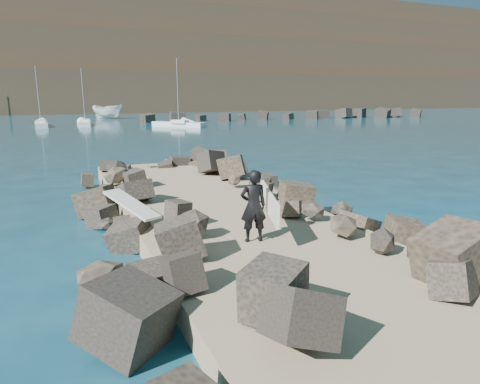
{
  "coord_description": "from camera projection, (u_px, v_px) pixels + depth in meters",
  "views": [
    {
      "loc": [
        -4.8,
        -12.27,
        4.3
      ],
      "look_at": [
        0.0,
        -1.0,
        1.5
      ],
      "focal_mm": 32.0,
      "sensor_mm": 36.0,
      "label": 1
    }
  ],
  "objects": [
    {
      "name": "headland",
      "position": [
        94.0,
        62.0,
        157.57
      ],
      "size": [
        360.0,
        140.0,
        32.0
      ],
      "primitive_type": "cube",
      "color": "#2D4919",
      "rests_on": "ground"
    },
    {
      "name": "sailboat_f",
      "position": [
        225.0,
        110.0,
        112.76
      ],
      "size": [
        1.66,
        6.13,
        7.42
      ],
      "color": "white",
      "rests_on": "ground"
    },
    {
      "name": "sailboat_c",
      "position": [
        179.0,
        124.0,
        58.23
      ],
      "size": [
        6.45,
        6.71,
        9.14
      ],
      "color": "white",
      "rests_on": "ground"
    },
    {
      "name": "boat_imported",
      "position": [
        108.0,
        111.0,
        77.54
      ],
      "size": [
        6.25,
        6.81,
        2.6
      ],
      "primitive_type": "imported",
      "rotation": [
        0.0,
        0.0,
        0.69
      ],
      "color": "silver",
      "rests_on": "ground"
    },
    {
      "name": "ground",
      "position": [
        228.0,
        231.0,
        13.79
      ],
      "size": [
        800.0,
        800.0,
        0.0
      ],
      "primitive_type": "plane",
      "color": "#0F384C",
      "rests_on": "ground"
    },
    {
      "name": "sailboat_a",
      "position": [
        41.0,
        124.0,
        58.08
      ],
      "size": [
        1.8,
        6.85,
        8.22
      ],
      "color": "white",
      "rests_on": "ground"
    },
    {
      "name": "riprap_right",
      "position": [
        331.0,
        218.0,
        13.45
      ],
      "size": [
        2.6,
        22.0,
        1.0
      ],
      "primitive_type": "cube",
      "color": "black",
      "rests_on": "ground"
    },
    {
      "name": "headland_buildings",
      "position": [
        113.0,
        7.0,
        149.16
      ],
      "size": [
        137.5,
        30.5,
        5.0
      ],
      "color": "white",
      "rests_on": "headland"
    },
    {
      "name": "riprap_left",
      "position": [
        146.0,
        243.0,
        11.23
      ],
      "size": [
        2.6,
        22.0,
        1.0
      ],
      "primitive_type": "cube",
      "color": "black",
      "rests_on": "ground"
    },
    {
      "name": "breakwater_secondary",
      "position": [
        297.0,
        116.0,
        76.36
      ],
      "size": [
        52.0,
        4.0,
        1.2
      ],
      "primitive_type": "cube",
      "color": "black",
      "rests_on": "ground"
    },
    {
      "name": "surfer_with_board",
      "position": [
        256.0,
        205.0,
        10.87
      ],
      "size": [
        1.19,
        2.25,
        1.87
      ],
      "color": "black",
      "rests_on": "jetty"
    },
    {
      "name": "jetty",
      "position": [
        254.0,
        241.0,
        11.93
      ],
      "size": [
        6.0,
        26.0,
        0.6
      ],
      "primitive_type": "cube",
      "color": "#8C7759",
      "rests_on": "ground"
    },
    {
      "name": "sailboat_b",
      "position": [
        85.0,
        123.0,
        60.4
      ],
      "size": [
        2.04,
        6.72,
        8.03
      ],
      "color": "white",
      "rests_on": "ground"
    },
    {
      "name": "surfboard_resting",
      "position": [
        131.0,
        208.0,
        12.57
      ],
      "size": [
        1.42,
        2.27,
        0.07
      ],
      "primitive_type": "cube",
      "rotation": [
        0.0,
        0.0,
        0.42
      ],
      "color": "beige",
      "rests_on": "riprap_left"
    }
  ]
}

